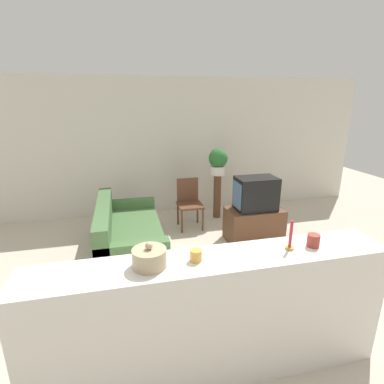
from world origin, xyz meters
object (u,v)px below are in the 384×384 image
object	(u,v)px
couch	(127,236)
television	(256,194)
potted_plant	(218,161)
wooden_chair	(189,201)
decorative_bowl	(149,258)

from	to	relation	value
couch	television	size ratio (longest dim) A/B	2.85
television	potted_plant	world-z (taller)	potted_plant
television	wooden_chair	world-z (taller)	television
decorative_bowl	potted_plant	bearing A→B (deg)	64.26
television	decorative_bowl	bearing A→B (deg)	-129.98
television	wooden_chair	bearing A→B (deg)	138.15
television	wooden_chair	xyz separation A→B (m)	(-0.91, 0.82, -0.32)
potted_plant	television	bearing A→B (deg)	-76.37
potted_plant	couch	bearing A→B (deg)	-148.47
potted_plant	decorative_bowl	xyz separation A→B (m)	(-1.64, -3.41, 0.02)
television	potted_plant	xyz separation A→B (m)	(-0.27, 1.12, 0.33)
couch	television	bearing A→B (deg)	-0.81
wooden_chair	potted_plant	size ratio (longest dim) A/B	1.77
couch	television	distance (m)	2.13
television	wooden_chair	distance (m)	1.27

